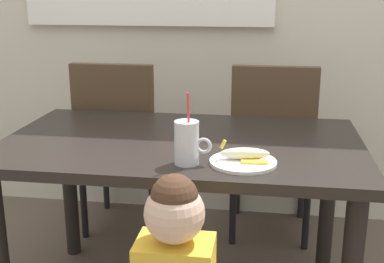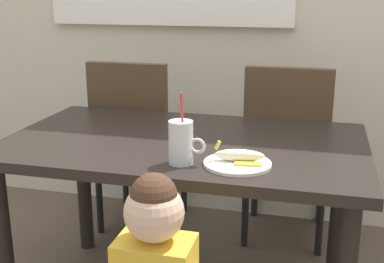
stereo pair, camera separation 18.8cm
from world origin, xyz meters
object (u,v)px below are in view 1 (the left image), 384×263
at_px(milk_cup, 187,145).
at_px(dining_chair_left, 121,139).
at_px(dining_chair_right, 272,143).
at_px(dining_table, 182,164).
at_px(peeled_banana, 246,154).
at_px(snack_plate, 243,162).

bearing_deg(milk_cup, dining_chair_left, 119.47).
bearing_deg(dining_chair_right, dining_chair_left, 3.36).
distance_m(dining_chair_left, milk_cup, 1.06).
xyz_separation_m(dining_table, milk_cup, (0.07, -0.28, 0.17)).
distance_m(dining_chair_right, milk_cup, 1.02).
distance_m(dining_chair_left, peeled_banana, 1.13).
relative_size(dining_table, snack_plate, 6.16).
distance_m(snack_plate, peeled_banana, 0.03).
height_order(dining_chair_right, snack_plate, dining_chair_right).
height_order(dining_chair_left, milk_cup, milk_cup).
xyz_separation_m(snack_plate, peeled_banana, (0.01, 0.01, 0.03)).
xyz_separation_m(dining_chair_left, peeled_banana, (0.70, -0.85, 0.23)).
height_order(dining_chair_right, milk_cup, milk_cup).
height_order(dining_table, dining_chair_left, dining_chair_left).
bearing_deg(peeled_banana, dining_chair_right, 83.45).
relative_size(milk_cup, snack_plate, 1.10).
relative_size(dining_chair_left, peeled_banana, 5.52).
bearing_deg(milk_cup, peeled_banana, 11.54).
bearing_deg(dining_table, milk_cup, -76.35).
bearing_deg(dining_table, snack_plate, -43.95).
bearing_deg(peeled_banana, dining_table, 138.22).
distance_m(dining_table, snack_plate, 0.37).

